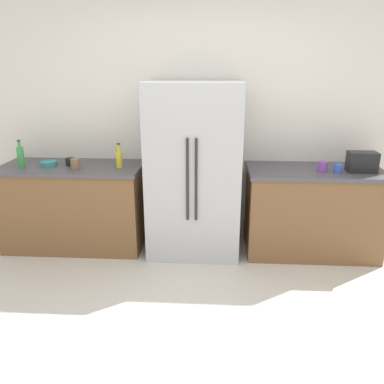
# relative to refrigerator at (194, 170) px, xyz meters

# --- Properties ---
(ground_plane) EXTENTS (9.61, 9.61, 0.00)m
(ground_plane) POSITION_rel_refrigerator_xyz_m (0.07, -1.48, -0.86)
(ground_plane) COLOR beige
(kitchen_back_panel) EXTENTS (4.81, 0.10, 2.69)m
(kitchen_back_panel) POSITION_rel_refrigerator_xyz_m (0.07, 0.41, 0.48)
(kitchen_back_panel) COLOR silver
(kitchen_back_panel) RESTS_ON ground_plane
(counter_left) EXTENTS (1.45, 0.67, 0.89)m
(counter_left) POSITION_rel_refrigerator_xyz_m (-1.27, 0.03, -0.42)
(counter_left) COLOR brown
(counter_left) RESTS_ON ground_plane
(counter_right) EXTENTS (1.33, 0.67, 0.89)m
(counter_right) POSITION_rel_refrigerator_xyz_m (1.20, 0.03, -0.42)
(counter_right) COLOR brown
(counter_right) RESTS_ON ground_plane
(refrigerator) EXTENTS (0.91, 0.70, 1.73)m
(refrigerator) POSITION_rel_refrigerator_xyz_m (0.00, 0.00, 0.00)
(refrigerator) COLOR #B7BABF
(refrigerator) RESTS_ON ground_plane
(toaster) EXTENTS (0.27, 0.16, 0.19)m
(toaster) POSITION_rel_refrigerator_xyz_m (1.62, -0.03, 0.12)
(toaster) COLOR black
(toaster) RESTS_ON counter_right
(bottle_a) EXTENTS (0.07, 0.07, 0.27)m
(bottle_a) POSITION_rel_refrigerator_xyz_m (-1.75, -0.03, 0.13)
(bottle_a) COLOR green
(bottle_a) RESTS_ON counter_left
(bottle_b) EXTENTS (0.06, 0.06, 0.25)m
(bottle_b) POSITION_rel_refrigerator_xyz_m (-0.75, -0.02, 0.12)
(bottle_b) COLOR yellow
(bottle_b) RESTS_ON counter_left
(cup_a) EXTENTS (0.08, 0.08, 0.09)m
(cup_a) POSITION_rel_refrigerator_xyz_m (1.38, -0.09, 0.07)
(cup_a) COLOR blue
(cup_a) RESTS_ON counter_right
(cup_b) EXTENTS (0.09, 0.09, 0.10)m
(cup_b) POSITION_rel_refrigerator_xyz_m (-1.17, -0.11, 0.08)
(cup_b) COLOR brown
(cup_b) RESTS_ON counter_left
(cup_c) EXTENTS (0.09, 0.09, 0.08)m
(cup_c) POSITION_rel_refrigerator_xyz_m (-1.28, 0.04, 0.06)
(cup_c) COLOR black
(cup_c) RESTS_ON counter_left
(cup_d) EXTENTS (0.09, 0.09, 0.10)m
(cup_d) POSITION_rel_refrigerator_xyz_m (1.24, -0.05, 0.07)
(cup_d) COLOR purple
(cup_d) RESTS_ON counter_right
(bowl_a) EXTENTS (0.16, 0.16, 0.05)m
(bowl_a) POSITION_rel_refrigerator_xyz_m (-1.49, 0.01, 0.05)
(bowl_a) COLOR teal
(bowl_a) RESTS_ON counter_left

